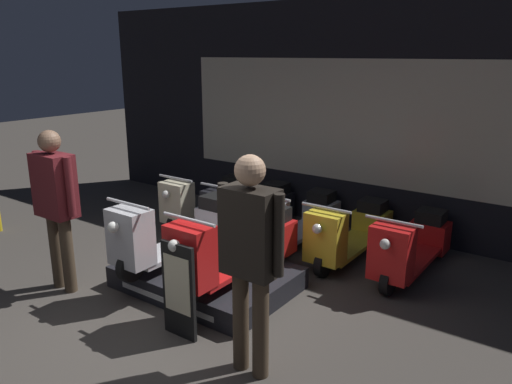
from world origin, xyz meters
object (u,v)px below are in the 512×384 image
object	(u,v)px
scooter_backrow_4	(412,246)
scooter_backrow_0	(209,201)
person_left_browsing	(56,197)
scooter_display_right	(236,247)
person_right_browsing	(250,249)
scooter_backrow_1	(250,210)
scooter_backrow_2	(297,220)
price_sign_board	(179,290)
scooter_backrow_3	(350,232)
scooter_display_left	(178,231)

from	to	relation	value
scooter_backrow_4	scooter_backrow_0	bearing A→B (deg)	180.00
scooter_backrow_0	person_left_browsing	size ratio (longest dim) A/B	1.03
scooter_display_right	person_right_browsing	size ratio (longest dim) A/B	1.00
scooter_backrow_1	person_left_browsing	xyz separation A→B (m)	(-0.59, -2.59, 0.70)
person_left_browsing	person_right_browsing	xyz separation A→B (m)	(2.50, 0.00, 0.02)
scooter_backrow_4	person_left_browsing	distance (m)	3.96
scooter_backrow_2	scooter_display_right	bearing A→B (deg)	-80.44
scooter_display_right	scooter_backrow_0	distance (m)	2.49
scooter_backrow_0	person_left_browsing	xyz separation A→B (m)	(0.19, -2.59, 0.70)
scooter_backrow_2	price_sign_board	xyz separation A→B (m)	(0.32, -2.55, 0.12)
scooter_backrow_2	scooter_backrow_3	distance (m)	0.77
scooter_backrow_1	person_right_browsing	xyz separation A→B (m)	(1.92, -2.59, 0.72)
scooter_backrow_3	scooter_display_left	bearing A→B (deg)	-127.93
scooter_backrow_1	scooter_backrow_2	world-z (taller)	same
scooter_backrow_0	scooter_backrow_3	xyz separation A→B (m)	(2.32, 0.00, 0.00)
scooter_display_right	person_right_browsing	distance (m)	1.35
scooter_display_left	scooter_backrow_4	xyz separation A→B (m)	(2.08, 1.68, -0.23)
scooter_display_left	price_sign_board	distance (m)	1.23
person_right_browsing	scooter_display_left	bearing A→B (deg)	151.30
scooter_backrow_4	scooter_backrow_3	bearing A→B (deg)	180.00
scooter_backrow_1	scooter_backrow_4	bearing A→B (deg)	0.00
scooter_display_left	scooter_backrow_0	xyz separation A→B (m)	(-1.01, 1.68, -0.23)
scooter_backrow_3	person_left_browsing	world-z (taller)	person_left_browsing
scooter_backrow_4	scooter_backrow_1	bearing A→B (deg)	180.00
scooter_backrow_0	scooter_backrow_1	distance (m)	0.77
person_right_browsing	scooter_backrow_3	bearing A→B (deg)	98.15
person_right_browsing	scooter_backrow_1	bearing A→B (deg)	126.47
scooter_display_left	scooter_backrow_2	xyz separation A→B (m)	(0.53, 1.68, -0.23)
scooter_backrow_4	person_right_browsing	distance (m)	2.72
scooter_display_right	scooter_backrow_1	xyz separation A→B (m)	(-1.06, 1.68, -0.23)
person_left_browsing	scooter_display_left	bearing A→B (deg)	48.02
scooter_backrow_3	person_left_browsing	xyz separation A→B (m)	(-2.13, -2.59, 0.70)
price_sign_board	scooter_display_left	bearing A→B (deg)	134.44
person_left_browsing	price_sign_board	xyz separation A→B (m)	(1.68, 0.05, -0.59)
scooter_backrow_1	person_left_browsing	world-z (taller)	person_left_browsing
person_right_browsing	price_sign_board	size ratio (longest dim) A/B	2.00
scooter_backrow_1	price_sign_board	bearing A→B (deg)	-66.73
scooter_backrow_4	price_sign_board	bearing A→B (deg)	-115.64
scooter_backrow_4	scooter_display_left	bearing A→B (deg)	-141.13
scooter_backrow_2	scooter_backrow_3	world-z (taller)	same
scooter_display_left	scooter_backrow_4	size ratio (longest dim) A/B	1.00
scooter_display_left	scooter_display_right	world-z (taller)	same
scooter_display_left	scooter_backrow_3	size ratio (longest dim) A/B	1.00
scooter_backrow_2	scooter_backrow_3	xyz separation A→B (m)	(0.77, 0.00, 0.00)
scooter_display_left	price_sign_board	size ratio (longest dim) A/B	2.00
scooter_backrow_3	person_right_browsing	world-z (taller)	person_right_browsing
scooter_display_right	person_right_browsing	xyz separation A→B (m)	(0.86, -0.92, 0.49)
scooter_display_left	scooter_backrow_2	distance (m)	1.77
scooter_backrow_0	person_left_browsing	bearing A→B (deg)	-85.88
person_right_browsing	price_sign_board	xyz separation A→B (m)	(-0.82, 0.05, -0.61)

